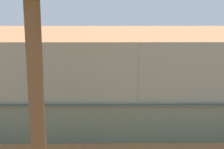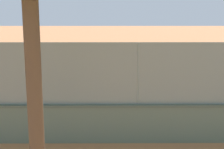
{
  "view_description": "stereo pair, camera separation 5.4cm",
  "coord_description": "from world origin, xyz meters",
  "px_view_note": "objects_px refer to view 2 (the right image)",
  "views": [
    {
      "loc": [
        -1.09,
        20.29,
        4.2
      ],
      "look_at": [
        -1.22,
        5.64,
        1.44
      ],
      "focal_mm": 48.91,
      "sensor_mm": 36.0,
      "label": 1
    },
    {
      "loc": [
        -1.14,
        20.29,
        4.2
      ],
      "look_at": [
        -1.22,
        5.64,
        1.44
      ],
      "focal_mm": 48.91,
      "sensor_mm": 36.0,
      "label": 2
    }
  ],
  "objects_px": {
    "player_near_wall_returning": "(132,76)",
    "sports_ball": "(181,91)",
    "player_foreground_swinging": "(162,73)",
    "player_at_service_line": "(35,67)"
  },
  "relations": [
    {
      "from": "player_at_service_line",
      "to": "sports_ball",
      "type": "distance_m",
      "value": 9.68
    },
    {
      "from": "player_foreground_swinging",
      "to": "player_near_wall_returning",
      "type": "relative_size",
      "value": 1.08
    },
    {
      "from": "player_foreground_swinging",
      "to": "player_near_wall_returning",
      "type": "bearing_deg",
      "value": 15.07
    },
    {
      "from": "player_foreground_swinging",
      "to": "sports_ball",
      "type": "relative_size",
      "value": 9.95
    },
    {
      "from": "player_foreground_swinging",
      "to": "player_near_wall_returning",
      "type": "height_order",
      "value": "player_foreground_swinging"
    },
    {
      "from": "player_at_service_line",
      "to": "player_near_wall_returning",
      "type": "xyz_separation_m",
      "value": [
        -6.27,
        3.17,
        -0.01
      ]
    },
    {
      "from": "sports_ball",
      "to": "player_at_service_line",
      "type": "bearing_deg",
      "value": -20.5
    },
    {
      "from": "player_at_service_line",
      "to": "player_near_wall_returning",
      "type": "bearing_deg",
      "value": 153.14
    },
    {
      "from": "player_foreground_swinging",
      "to": "sports_ball",
      "type": "distance_m",
      "value": 1.52
    },
    {
      "from": "player_near_wall_returning",
      "to": "sports_ball",
      "type": "bearing_deg",
      "value": 175.8
    }
  ]
}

